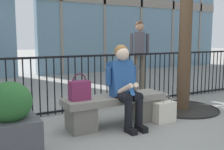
# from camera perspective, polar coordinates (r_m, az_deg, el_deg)

# --- Properties ---
(ground_plane) EXTENTS (60.00, 60.00, 0.00)m
(ground_plane) POSITION_cam_1_polar(r_m,az_deg,el_deg) (4.14, 0.69, -10.52)
(ground_plane) COLOR gray
(stone_bench) EXTENTS (1.60, 0.44, 0.45)m
(stone_bench) POSITION_cam_1_polar(r_m,az_deg,el_deg) (4.06, 0.70, -6.88)
(stone_bench) COLOR gray
(stone_bench) RESTS_ON ground
(seated_person_with_phone) EXTENTS (0.52, 0.66, 1.21)m
(seated_person_with_phone) POSITION_cam_1_polar(r_m,az_deg,el_deg) (3.91, 2.68, -1.76)
(seated_person_with_phone) COLOR black
(seated_person_with_phone) RESTS_ON ground
(handbag_on_bench) EXTENTS (0.28, 0.16, 0.37)m
(handbag_on_bench) POSITION_cam_1_polar(r_m,az_deg,el_deg) (3.73, -6.96, -3.20)
(handbag_on_bench) COLOR #7A234C
(handbag_on_bench) RESTS_ON stone_bench
(shopping_bag) EXTENTS (0.35, 0.17, 0.43)m
(shopping_bag) POSITION_cam_1_polar(r_m,az_deg,el_deg) (4.28, 11.16, -7.71)
(shopping_bag) COLOR beige
(shopping_bag) RESTS_ON ground
(bystander_at_railing) EXTENTS (0.55, 0.43, 1.71)m
(bystander_at_railing) POSITION_cam_1_polar(r_m,az_deg,el_deg) (6.42, 5.89, 5.06)
(bystander_at_railing) COLOR #6B6051
(bystander_at_railing) RESTS_ON ground
(plaza_railing) EXTENTS (8.14, 0.04, 1.01)m
(plaza_railing) POSITION_cam_1_polar(r_m,az_deg,el_deg) (4.86, -5.05, -1.58)
(plaza_railing) COLOR black
(plaza_railing) RESTS_ON ground
(planter) EXTENTS (0.56, 0.56, 0.85)m
(planter) POSITION_cam_1_polar(r_m,az_deg,el_deg) (3.10, -20.90, -9.72)
(planter) COLOR #4C4C51
(planter) RESTS_ON ground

